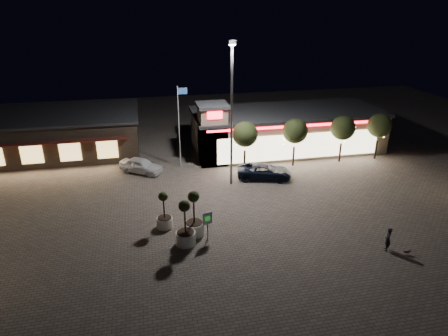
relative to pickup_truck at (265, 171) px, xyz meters
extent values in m
plane|color=#655C52|center=(-5.27, -8.52, -0.69)|extent=(90.00, 90.00, 0.00)
cube|color=gray|center=(4.73, 7.48, 1.31)|extent=(20.00, 8.00, 4.00)
cube|color=#262628|center=(4.73, 7.48, 3.46)|extent=(20.40, 8.40, 0.30)
cube|color=#FFEFBF|center=(4.73, 3.43, 0.91)|extent=(17.00, 0.12, 2.60)
cube|color=#FF1425|center=(4.73, 3.40, 3.06)|extent=(19.00, 0.10, 0.18)
cube|color=gray|center=(-3.97, 4.78, 2.21)|extent=(2.60, 2.60, 5.80)
cube|color=#262628|center=(-3.97, 4.78, 5.26)|extent=(3.00, 3.00, 0.30)
cube|color=#FF1425|center=(-3.97, 3.43, 4.61)|extent=(1.40, 0.10, 0.70)
cube|color=#382D23|center=(-19.27, 11.48, 1.31)|extent=(16.00, 10.00, 4.00)
cube|color=#262628|center=(-19.27, 11.48, 3.46)|extent=(16.40, 10.40, 0.30)
cube|color=#591E19|center=(-19.27, 6.08, 2.11)|extent=(14.40, 0.80, 0.15)
cube|color=#F4C86D|center=(-21.27, 6.43, 0.91)|extent=(2.00, 0.12, 1.80)
cube|color=#F4C86D|center=(-17.77, 6.43, 0.91)|extent=(2.00, 0.12, 1.80)
cube|color=#F4C86D|center=(-14.27, 6.43, 0.91)|extent=(2.00, 0.12, 1.80)
cylinder|color=gray|center=(-3.27, -0.52, 5.31)|extent=(0.20, 0.20, 12.00)
cube|color=gray|center=(-3.27, -0.52, 11.51)|extent=(0.60, 0.40, 0.35)
cube|color=white|center=(-3.27, -0.52, 11.31)|extent=(0.45, 0.30, 0.08)
cylinder|color=white|center=(-7.27, 4.48, 3.31)|extent=(0.10, 0.10, 8.00)
cube|color=navy|center=(-6.82, 4.48, 6.81)|extent=(0.90, 0.04, 0.60)
cylinder|color=#332319|center=(-1.27, 2.48, 0.27)|extent=(0.20, 0.20, 1.92)
sphere|color=#2D3819|center=(-1.27, 2.48, 2.88)|extent=(2.42, 2.42, 2.42)
cylinder|color=#332319|center=(3.73, 2.48, 0.27)|extent=(0.20, 0.20, 1.92)
sphere|color=#2D3819|center=(3.73, 2.48, 2.88)|extent=(2.42, 2.42, 2.42)
cylinder|color=#332319|center=(8.73, 2.48, 0.27)|extent=(0.20, 0.20, 1.92)
sphere|color=#2D3819|center=(8.73, 2.48, 2.88)|extent=(2.42, 2.42, 2.42)
cylinder|color=#332319|center=(12.73, 2.48, 0.27)|extent=(0.20, 0.20, 1.92)
sphere|color=#2D3819|center=(12.73, 2.48, 2.88)|extent=(2.42, 2.42, 2.42)
imported|color=black|center=(0.00, 0.00, 0.00)|extent=(5.42, 3.62, 1.38)
imported|color=white|center=(-11.10, 3.72, 0.03)|extent=(4.46, 3.78, 1.44)
imported|color=black|center=(4.46, -12.70, 0.12)|extent=(0.62, 0.71, 1.63)
cube|color=#59514C|center=(5.42, -13.43, -0.46)|extent=(0.38, 0.19, 0.20)
sphere|color=#59514C|center=(5.64, -13.46, -0.38)|extent=(0.18, 0.18, 0.18)
cylinder|color=white|center=(-9.61, -6.85, -0.31)|extent=(1.16, 1.16, 0.77)
cylinder|color=black|center=(-9.61, -6.85, 0.10)|extent=(1.00, 1.00, 0.06)
cylinder|color=#332319|center=(-9.61, -6.85, 1.00)|extent=(0.10, 0.10, 1.73)
sphere|color=#2D3819|center=(-9.61, -6.85, 1.81)|extent=(0.67, 0.67, 0.67)
cylinder|color=white|center=(-8.38, -9.29, -0.25)|extent=(1.33, 1.33, 0.89)
cylinder|color=black|center=(-8.38, -9.29, 0.22)|extent=(1.16, 1.16, 0.07)
cylinder|color=#332319|center=(-8.38, -9.29, 1.26)|extent=(0.11, 0.11, 2.00)
sphere|color=#2D3819|center=(-8.38, -9.29, 2.20)|extent=(0.78, 0.78, 0.78)
cylinder|color=white|center=(-7.63, -8.19, -0.24)|extent=(1.36, 1.36, 0.91)
cylinder|color=black|center=(-7.63, -8.19, 0.24)|extent=(1.18, 1.18, 0.07)
cylinder|color=#332319|center=(-7.63, -8.19, 1.30)|extent=(0.11, 0.11, 2.05)
sphere|color=#2D3819|center=(-7.63, -8.19, 2.26)|extent=(0.80, 0.80, 0.80)
cylinder|color=gray|center=(-6.84, -9.00, -0.06)|extent=(0.08, 0.08, 1.25)
cube|color=white|center=(-6.84, -9.00, 0.93)|extent=(0.67, 0.25, 0.89)
cube|color=#189320|center=(-6.84, -9.04, 0.93)|extent=(0.36, 0.12, 0.37)
camera|label=1|loc=(-10.53, -32.22, 14.46)|focal=32.00mm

